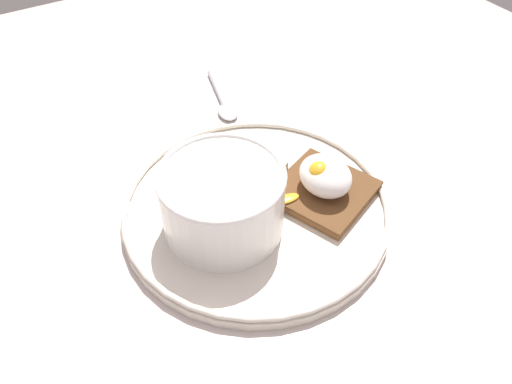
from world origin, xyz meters
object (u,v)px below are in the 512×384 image
at_px(oatmeal_bowl, 223,201).
at_px(banana_slice_back, 213,155).
at_px(toast_slice, 323,191).
at_px(poached_egg, 324,176).
at_px(banana_slice_left, 274,165).
at_px(spoon, 223,101).
at_px(banana_slice_front, 239,147).

bearing_deg(oatmeal_bowl, banana_slice_back, 158.68).
relative_size(toast_slice, poached_egg, 1.43).
relative_size(oatmeal_bowl, banana_slice_left, 3.62).
relative_size(toast_slice, banana_slice_back, 3.10).
relative_size(oatmeal_bowl, spoon, 1.03).
relative_size(toast_slice, banana_slice_left, 3.59).
xyz_separation_m(oatmeal_bowl, banana_slice_front, (-0.09, 0.07, -0.03)).
bearing_deg(banana_slice_back, banana_slice_left, 43.65).
relative_size(poached_egg, banana_slice_front, 2.71).
xyz_separation_m(banana_slice_front, banana_slice_left, (0.05, 0.02, 0.00)).
relative_size(oatmeal_bowl, banana_slice_front, 3.92).
height_order(banana_slice_front, banana_slice_left, banana_slice_left).
xyz_separation_m(oatmeal_bowl, banana_slice_left, (-0.04, 0.08, -0.03)).
bearing_deg(banana_slice_left, poached_egg, 20.52).
distance_m(poached_egg, banana_slice_front, 0.11).
xyz_separation_m(toast_slice, banana_slice_front, (-0.11, -0.04, -0.00)).
bearing_deg(banana_slice_back, poached_egg, 32.74).
bearing_deg(banana_slice_back, banana_slice_front, 85.55).
distance_m(toast_slice, banana_slice_back, 0.13).
bearing_deg(spoon, banana_slice_left, -7.22).
distance_m(oatmeal_bowl, toast_slice, 0.11).
relative_size(banana_slice_front, banana_slice_back, 0.80).
height_order(banana_slice_front, spoon, banana_slice_front).
bearing_deg(oatmeal_bowl, banana_slice_front, 142.84).
relative_size(banana_slice_left, banana_slice_back, 0.86).
bearing_deg(banana_slice_left, banana_slice_back, -136.35).
height_order(toast_slice, banana_slice_left, banana_slice_left).
bearing_deg(banana_slice_front, toast_slice, 20.28).
height_order(toast_slice, spoon, toast_slice).
relative_size(toast_slice, banana_slice_front, 3.88).
height_order(banana_slice_front, banana_slice_back, banana_slice_back).
distance_m(toast_slice, banana_slice_left, 0.06).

